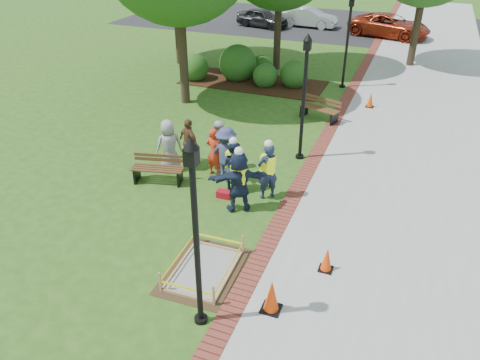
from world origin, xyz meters
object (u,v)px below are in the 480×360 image
at_px(wet_concrete_pad, 204,264).
at_px(lamp_near, 195,225).
at_px(hivis_worker_b, 268,170).
at_px(bench_near, 158,174).
at_px(cone_front, 272,296).
at_px(hivis_worker_c, 233,164).
at_px(hivis_worker_a, 239,180).

bearing_deg(wet_concrete_pad, lamp_near, -67.23).
distance_m(lamp_near, hivis_worker_b, 5.38).
height_order(bench_near, cone_front, bench_near).
relative_size(cone_front, hivis_worker_c, 0.47).
distance_m(bench_near, cone_front, 6.38).
height_order(bench_near, lamp_near, lamp_near).
relative_size(wet_concrete_pad, hivis_worker_c, 1.33).
xyz_separation_m(wet_concrete_pad, cone_front, (1.88, -0.61, 0.17)).
bearing_deg(hivis_worker_a, hivis_worker_b, 59.47).
bearing_deg(hivis_worker_b, cone_front, -70.43).
bearing_deg(hivis_worker_c, bench_near, -169.65).
relative_size(bench_near, lamp_near, 0.40).
bearing_deg(bench_near, lamp_near, -51.87).
bearing_deg(cone_front, hivis_worker_a, 121.40).
relative_size(bench_near, hivis_worker_c, 0.95).
height_order(hivis_worker_a, hivis_worker_b, hivis_worker_a).
distance_m(lamp_near, hivis_worker_c, 5.60).
height_order(hivis_worker_a, hivis_worker_c, hivis_worker_a).
relative_size(bench_near, hivis_worker_a, 0.85).
distance_m(hivis_worker_a, hivis_worker_c, 1.11).
bearing_deg(lamp_near, hivis_worker_c, 104.57).
relative_size(lamp_near, hivis_worker_c, 2.40).
relative_size(lamp_near, hivis_worker_b, 2.25).
xyz_separation_m(bench_near, hivis_worker_b, (3.48, 0.39, 0.66)).
xyz_separation_m(bench_near, hivis_worker_c, (2.39, 0.44, 0.61)).
bearing_deg(lamp_near, hivis_worker_a, 100.67).
distance_m(wet_concrete_pad, hivis_worker_a, 2.91).
bearing_deg(lamp_near, hivis_worker_b, 92.83).
xyz_separation_m(wet_concrete_pad, bench_near, (-3.14, 3.33, 0.04)).
height_order(wet_concrete_pad, hivis_worker_b, hivis_worker_b).
distance_m(wet_concrete_pad, bench_near, 4.57).
bearing_deg(hivis_worker_a, cone_front, -58.60).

